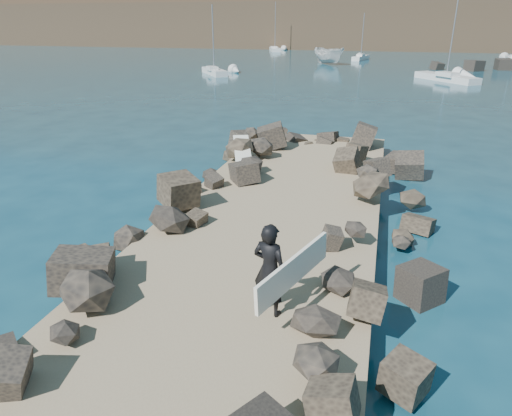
# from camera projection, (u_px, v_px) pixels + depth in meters

# --- Properties ---
(ground) EXTENTS (800.00, 800.00, 0.00)m
(ground) POSITION_uv_depth(u_px,v_px,m) (266.00, 244.00, 12.81)
(ground) COLOR #0F384C
(ground) RESTS_ON ground
(jetty) EXTENTS (6.00, 26.00, 0.60)m
(jetty) POSITION_uv_depth(u_px,v_px,m) (245.00, 270.00, 10.91)
(jetty) COLOR #8C7759
(jetty) RESTS_ON ground
(riprap_left) EXTENTS (2.60, 22.00, 1.00)m
(riprap_left) POSITION_uv_depth(u_px,v_px,m) (145.00, 239.00, 12.00)
(riprap_left) COLOR black
(riprap_left) RESTS_ON ground
(riprap_right) EXTENTS (2.60, 22.00, 1.00)m
(riprap_right) POSITION_uv_depth(u_px,v_px,m) (371.00, 268.00, 10.56)
(riprap_right) COLOR black
(riprap_right) RESTS_ON ground
(surfboard_resting) EXTENTS (1.44, 2.53, 0.08)m
(surfboard_resting) POSITION_uv_depth(u_px,v_px,m) (242.00, 153.00, 17.81)
(surfboard_resting) COLOR white
(surfboard_resting) RESTS_ON riprap_left
(boat_imported) EXTENTS (5.95, 6.24, 2.42)m
(boat_imported) POSITION_uv_depth(u_px,v_px,m) (329.00, 55.00, 65.15)
(boat_imported) COLOR silver
(boat_imported) RESTS_ON ground
(surfer_with_board) EXTENTS (1.30, 2.17, 1.86)m
(surfer_with_board) POSITION_uv_depth(u_px,v_px,m) (273.00, 270.00, 8.45)
(surfer_with_board) COLOR black
(surfer_with_board) RESTS_ON jetty
(sailboat_d) EXTENTS (2.21, 7.03, 8.35)m
(sailboat_d) POSITION_uv_depth(u_px,v_px,m) (512.00, 59.00, 70.43)
(sailboat_d) COLOR silver
(sailboat_d) RESTS_ON ground
(sailboat_c) EXTENTS (6.06, 7.25, 9.32)m
(sailboat_c) POSITION_uv_depth(u_px,v_px,m) (446.00, 78.00, 47.21)
(sailboat_c) COLOR silver
(sailboat_c) RESTS_ON ground
(sailboat_a) EXTENTS (4.79, 5.86, 7.62)m
(sailboat_a) POSITION_uv_depth(u_px,v_px,m) (214.00, 72.00, 52.86)
(sailboat_a) COLOR silver
(sailboat_a) RESTS_ON ground
(sailboat_b) EXTENTS (2.52, 5.88, 7.07)m
(sailboat_b) POSITION_uv_depth(u_px,v_px,m) (361.00, 58.00, 72.34)
(sailboat_b) COLOR silver
(sailboat_b) RESTS_ON ground
(sailboat_e) EXTENTS (4.08, 8.06, 9.45)m
(sailboat_e) POSITION_uv_depth(u_px,v_px,m) (275.00, 49.00, 93.78)
(sailboat_e) COLOR silver
(sailboat_e) RESTS_ON ground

